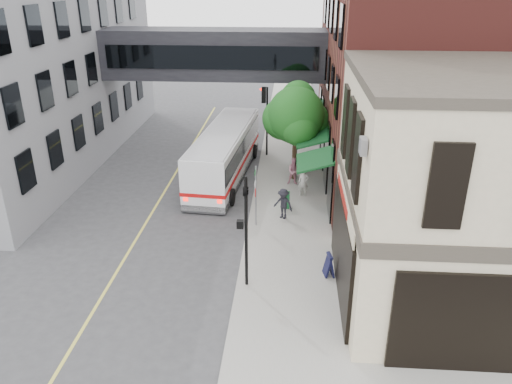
# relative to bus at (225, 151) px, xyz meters

# --- Properties ---
(ground) EXTENTS (120.00, 120.00, 0.00)m
(ground) POSITION_rel_bus_xyz_m (1.88, -13.37, -1.60)
(ground) COLOR #38383A
(ground) RESTS_ON ground
(sidewalk_main) EXTENTS (4.00, 60.00, 0.15)m
(sidewalk_main) POSITION_rel_bus_xyz_m (3.88, 0.63, -1.52)
(sidewalk_main) COLOR gray
(sidewalk_main) RESTS_ON ground
(corner_building) EXTENTS (10.19, 8.12, 8.45)m
(corner_building) POSITION_rel_bus_xyz_m (10.86, -11.37, 2.61)
(corner_building) COLOR #C4B795
(corner_building) RESTS_ON ground
(brick_building) EXTENTS (13.76, 18.00, 14.00)m
(brick_building) POSITION_rel_bus_xyz_m (11.86, 1.63, 5.39)
(brick_building) COLOR #551E1A
(brick_building) RESTS_ON ground
(skyway_bridge) EXTENTS (14.00, 3.18, 3.00)m
(skyway_bridge) POSITION_rel_bus_xyz_m (-1.12, 4.63, 4.90)
(skyway_bridge) COLOR black
(skyway_bridge) RESTS_ON ground
(traffic_signal_near) EXTENTS (0.44, 0.22, 4.60)m
(traffic_signal_near) POSITION_rel_bus_xyz_m (2.25, -11.37, 1.38)
(traffic_signal_near) COLOR black
(traffic_signal_near) RESTS_ON sidewalk_main
(traffic_signal_far) EXTENTS (0.53, 0.28, 4.50)m
(traffic_signal_far) POSITION_rel_bus_xyz_m (2.14, 3.63, 1.74)
(traffic_signal_far) COLOR black
(traffic_signal_far) RESTS_ON sidewalk_main
(street_sign_pole) EXTENTS (0.08, 0.75, 3.00)m
(street_sign_pole) POSITION_rel_bus_xyz_m (2.27, -6.37, 0.34)
(street_sign_pole) COLOR gray
(street_sign_pole) RESTS_ON sidewalk_main
(street_tree) EXTENTS (3.80, 3.20, 5.60)m
(street_tree) POSITION_rel_bus_xyz_m (4.08, -0.15, 2.31)
(street_tree) COLOR #382619
(street_tree) RESTS_ON sidewalk_main
(lane_marking) EXTENTS (0.12, 40.00, 0.01)m
(lane_marking) POSITION_rel_bus_xyz_m (-3.12, -3.37, -1.59)
(lane_marking) COLOR #D8CC4C
(lane_marking) RESTS_ON ground
(bus) EXTENTS (3.29, 10.76, 2.85)m
(bus) POSITION_rel_bus_xyz_m (0.00, 0.00, 0.00)
(bus) COLOR white
(bus) RESTS_ON ground
(pedestrian_a) EXTENTS (0.56, 0.37, 1.54)m
(pedestrian_a) POSITION_rel_bus_xyz_m (4.57, -2.76, -0.68)
(pedestrian_a) COLOR beige
(pedestrian_a) RESTS_ON sidewalk_main
(pedestrian_b) EXTENTS (0.79, 0.63, 1.56)m
(pedestrian_b) POSITION_rel_bus_xyz_m (4.08, -1.20, -0.67)
(pedestrian_b) COLOR #C57F94
(pedestrian_b) RESTS_ON sidewalk_main
(pedestrian_c) EXTENTS (1.15, 0.98, 1.55)m
(pedestrian_c) POSITION_rel_bus_xyz_m (3.56, -5.57, -0.67)
(pedestrian_c) COLOR black
(pedestrian_c) RESTS_ON sidewalk_main
(newspaper_box) EXTENTS (0.44, 0.40, 0.84)m
(newspaper_box) POSITION_rel_bus_xyz_m (3.65, -4.35, -1.03)
(newspaper_box) COLOR #135427
(newspaper_box) RESTS_ON sidewalk_main
(sandwich_board) EXTENTS (0.44, 0.58, 0.94)m
(sandwich_board) POSITION_rel_bus_xyz_m (5.48, -10.50, -0.98)
(sandwich_board) COLOR black
(sandwich_board) RESTS_ON sidewalk_main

